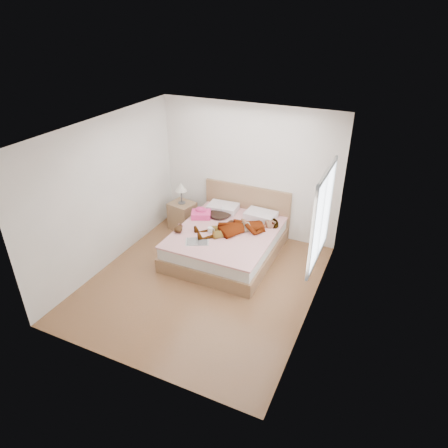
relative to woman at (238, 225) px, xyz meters
name	(u,v)px	position (x,y,z in m)	size (l,w,h in m)	color
ground	(203,282)	(-0.20, -1.04, -0.62)	(4.00, 4.00, 0.00)	#55371A
woman	(238,225)	(0.00, 0.00, 0.00)	(0.60, 1.59, 0.22)	white
hair	(221,212)	(-0.57, 0.45, -0.07)	(0.46, 0.57, 0.08)	black
phone	(223,209)	(-0.50, 0.40, 0.06)	(0.04, 0.09, 0.01)	silver
room_shell	(322,217)	(1.58, -0.74, 0.88)	(4.00, 4.00, 4.00)	white
bed	(228,240)	(-0.20, -0.01, -0.34)	(1.80, 2.08, 1.00)	olive
towel	(201,213)	(-0.87, 0.19, -0.03)	(0.45, 0.41, 0.19)	#FB44A9
magazine	(197,242)	(-0.50, -0.67, -0.10)	(0.48, 0.42, 0.02)	silver
coffee_mug	(210,230)	(-0.44, -0.27, -0.06)	(0.14, 0.11, 0.10)	white
plush_toy	(179,229)	(-0.97, -0.49, -0.04)	(0.17, 0.23, 0.12)	black
nightstand	(182,214)	(-1.44, 0.45, -0.28)	(0.54, 0.50, 1.02)	brown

